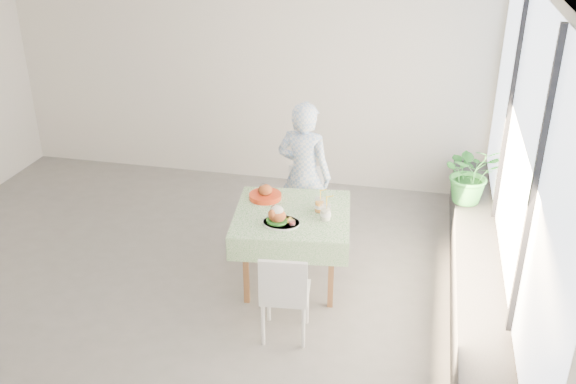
% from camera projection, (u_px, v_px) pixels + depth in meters
% --- Properties ---
extents(floor, '(6.00, 6.00, 0.00)m').
position_uv_depth(floor, '(177.00, 277.00, 6.25)').
color(floor, slate).
rests_on(floor, ground).
extents(wall_back, '(6.00, 0.02, 2.80)m').
position_uv_depth(wall_back, '(244.00, 71.00, 7.84)').
color(wall_back, silver).
rests_on(wall_back, ground).
extents(wall_right, '(0.02, 5.00, 2.80)m').
position_uv_depth(wall_right, '(521.00, 174.00, 5.05)').
color(wall_right, silver).
rests_on(wall_right, ground).
extents(window_pane, '(0.01, 4.80, 2.18)m').
position_uv_depth(window_pane, '(522.00, 144.00, 4.95)').
color(window_pane, '#D1E0F9').
rests_on(window_pane, ground).
extents(window_ledge, '(0.40, 4.80, 0.50)m').
position_uv_depth(window_ledge, '(476.00, 292.00, 5.59)').
color(window_ledge, black).
rests_on(window_ledge, ground).
extents(cafe_table, '(1.17, 1.17, 0.74)m').
position_uv_depth(cafe_table, '(292.00, 239.00, 6.00)').
color(cafe_table, brown).
rests_on(cafe_table, ground).
extents(chair_far, '(0.41, 0.41, 0.80)m').
position_uv_depth(chair_far, '(305.00, 220.00, 6.81)').
color(chair_far, white).
rests_on(chair_far, ground).
extents(chair_near, '(0.43, 0.43, 0.82)m').
position_uv_depth(chair_near, '(285.00, 310.00, 5.35)').
color(chair_near, white).
rests_on(chair_near, ground).
extents(diner, '(0.63, 0.47, 1.57)m').
position_uv_depth(diner, '(304.00, 176.00, 6.52)').
color(diner, '#8DB3E2').
rests_on(diner, ground).
extents(main_dish, '(0.34, 0.34, 0.17)m').
position_uv_depth(main_dish, '(279.00, 218.00, 5.66)').
color(main_dish, white).
rests_on(main_dish, cafe_table).
extents(juice_cup_orange, '(0.10, 0.10, 0.27)m').
position_uv_depth(juice_cup_orange, '(320.00, 205.00, 5.87)').
color(juice_cup_orange, white).
rests_on(juice_cup_orange, cafe_table).
extents(juice_cup_lemonade, '(0.10, 0.10, 0.29)m').
position_uv_depth(juice_cup_lemonade, '(326.00, 213.00, 5.73)').
color(juice_cup_lemonade, white).
rests_on(juice_cup_lemonade, cafe_table).
extents(second_dish, '(0.31, 0.31, 0.15)m').
position_uv_depth(second_dish, '(265.00, 194.00, 6.12)').
color(second_dish, red).
rests_on(second_dish, cafe_table).
extents(potted_plant, '(0.67, 0.61, 0.64)m').
position_uv_depth(potted_plant, '(471.00, 173.00, 6.50)').
color(potted_plant, '#277534').
rests_on(potted_plant, window_ledge).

